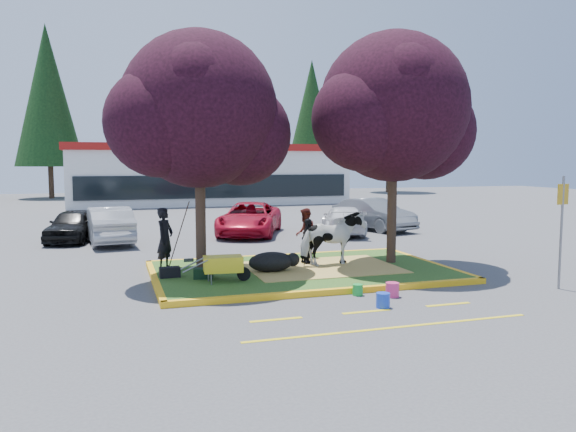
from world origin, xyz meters
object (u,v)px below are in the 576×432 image
object	(u,v)px
wheelbarrow	(223,264)
car_silver	(109,225)
handler	(165,239)
car_black	(73,225)
bucket_blue	(383,300)
calf	(271,262)
bucket_green	(358,290)
cow	(332,239)
sign_post	(562,219)
bucket_pink	(392,290)

from	to	relation	value
wheelbarrow	car_silver	distance (m)	9.39
handler	car_black	distance (m)	8.30
handler	car_silver	bearing A→B (deg)	47.56
wheelbarrow	bucket_blue	xyz separation A→B (m)	(2.95, -2.94, -0.44)
car_black	car_silver	xyz separation A→B (m)	(1.36, -0.96, 0.07)
calf	bucket_green	size ratio (longest dim) A/B	4.78
cow	wheelbarrow	distance (m)	3.67
cow	calf	distance (m)	2.02
sign_post	car_silver	bearing A→B (deg)	121.18
cow	wheelbarrow	size ratio (longest dim) A/B	1.08
calf	bucket_pink	size ratio (longest dim) A/B	3.74
calf	car_black	bearing A→B (deg)	126.83
handler	bucket_pink	distance (m)	6.53
car_black	wheelbarrow	bearing A→B (deg)	-54.64
bucket_pink	wheelbarrow	bearing A→B (deg)	149.54
wheelbarrow	handler	bearing A→B (deg)	124.99
calf	handler	distance (m)	3.07
bucket_blue	car_black	xyz separation A→B (m)	(-7.08, 12.88, 0.48)
wheelbarrow	bucket_pink	distance (m)	4.21
calf	wheelbarrow	distance (m)	1.77
cow	wheelbarrow	world-z (taller)	cow
bucket_green	bucket_pink	world-z (taller)	bucket_pink
calf	car_black	world-z (taller)	car_black
calf	cow	bearing A→B (deg)	14.18
bucket_green	car_black	world-z (taller)	car_black
calf	bucket_green	bearing A→B (deg)	-57.53
bucket_green	car_silver	bearing A→B (deg)	117.87
cow	calf	size ratio (longest dim) A/B	1.47
cow	bucket_green	world-z (taller)	cow
sign_post	wheelbarrow	bearing A→B (deg)	150.10
sign_post	bucket_blue	world-z (taller)	sign_post
bucket_green	car_silver	size ratio (longest dim) A/B	0.06
bucket_blue	car_black	size ratio (longest dim) A/B	0.09
calf	car_silver	world-z (taller)	car_silver
handler	car_silver	distance (m)	6.98
calf	bucket_green	world-z (taller)	calf
wheelbarrow	car_black	world-z (taller)	car_black
bucket_blue	sign_post	bearing A→B (deg)	3.50
cow	sign_post	bearing A→B (deg)	-138.11
handler	bucket_green	bearing A→B (deg)	-98.57
sign_post	cow	bearing A→B (deg)	128.01
cow	sign_post	world-z (taller)	sign_post
bucket_green	bucket_blue	bearing A→B (deg)	-87.35
car_silver	car_black	bearing A→B (deg)	-41.66
calf	bucket_pink	world-z (taller)	calf
sign_post	bucket_pink	xyz separation A→B (m)	(-4.37, 0.51, -1.60)
cow	bucket_pink	size ratio (longest dim) A/B	5.51
sign_post	bucket_pink	bearing A→B (deg)	161.71
bucket_pink	car_black	xyz separation A→B (m)	(-7.74, 12.06, 0.47)
car_black	handler	bearing A→B (deg)	-56.79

